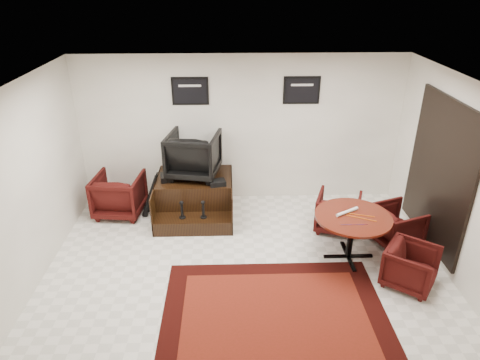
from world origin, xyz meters
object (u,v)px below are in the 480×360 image
Objects in this scene: table_chair_window at (396,223)px; table_chair_corner at (411,265)px; shine_podium at (195,197)px; meeting_table at (353,221)px; table_chair_back at (338,210)px; armchair_side at (119,193)px; shine_chair at (193,152)px.

table_chair_corner is (-0.18, -1.08, -0.02)m from table_chair_window.
shine_podium is 3.53m from table_chair_window.
shine_podium is 1.22× the size of meeting_table.
table_chair_back is at bearing -14.30° from shine_podium.
armchair_side is 4.17m from meeting_table.
meeting_table is (2.49, -1.47, 0.34)m from shine_podium.
table_chair_corner is (0.69, -0.67, -0.32)m from meeting_table.
table_chair_back is at bearing 60.69° from table_chair_corner.
meeting_table is 1.58× the size of table_chair_back.
armchair_side reaches higher than table_chair_window.
table_chair_back is at bearing 176.52° from armchair_side.
shine_chair is 3.66m from table_chair_window.
table_chair_window reaches higher than shine_podium.
armchair_side reaches higher than table_chair_back.
armchair_side is 1.20× the size of table_chair_window.
meeting_table is at bearing 165.06° from armchair_side.
shine_chair is 2.74m from table_chair_back.
meeting_table is 0.89m from table_chair_back.
shine_chair is at bearing 90.74° from table_chair_corner.
meeting_table reaches higher than table_chair_corner.
shine_chair reaches higher than shine_podium.
meeting_table is at bearing 157.74° from shine_chair.
table_chair_corner is at bearing 160.74° from armchair_side.
table_chair_window is at bearing 27.09° from table_chair_corner.
table_chair_corner is (0.68, -1.51, -0.02)m from table_chair_back.
table_chair_back is at bearing 173.40° from shine_chair.
armchair_side is 1.17× the size of table_chair_back.
meeting_table reaches higher than table_chair_window.
table_chair_window is (0.87, 0.40, -0.31)m from meeting_table.
shine_chair is 4.00m from table_chair_corner.
shine_chair reaches higher than table_chair_window.
armchair_side is (-1.39, -0.11, -0.73)m from shine_chair.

